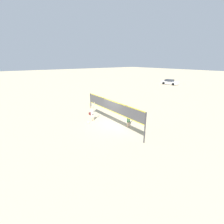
% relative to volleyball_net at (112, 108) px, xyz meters
% --- Properties ---
extents(ground_plane, '(200.00, 200.00, 0.00)m').
position_rel_volleyball_net_xyz_m(ground_plane, '(0.00, 0.00, -1.81)').
color(ground_plane, beige).
extents(volleyball_net, '(8.31, 0.10, 2.49)m').
position_rel_volleyball_net_xyz_m(volleyball_net, '(0.00, 0.00, 0.00)').
color(volleyball_net, '#38383D').
rests_on(volleyball_net, ground_plane).
extents(player_spiker, '(0.28, 0.68, 1.96)m').
position_rel_volleyball_net_xyz_m(player_spiker, '(-2.12, -0.97, -0.78)').
color(player_spiker, beige).
rests_on(player_spiker, ground_plane).
extents(player_blocker, '(0.28, 0.71, 2.19)m').
position_rel_volleyball_net_xyz_m(player_blocker, '(1.24, 1.02, -0.65)').
color(player_blocker, beige).
rests_on(player_blocker, ground_plane).
extents(volleyball, '(0.21, 0.21, 0.21)m').
position_rel_volleyball_net_xyz_m(volleyball, '(-1.82, -1.63, -1.70)').
color(volleyball, white).
rests_on(volleyball, ground_plane).
extents(gear_bag, '(0.40, 0.25, 0.25)m').
position_rel_volleyball_net_xyz_m(gear_bag, '(-3.89, -0.23, -1.68)').
color(gear_bag, maroon).
rests_on(gear_bag, ground_plane).
extents(parked_car_near, '(4.37, 2.23, 1.32)m').
position_rel_volleyball_net_xyz_m(parked_car_near, '(-11.93, 27.89, -1.21)').
color(parked_car_near, silver).
rests_on(parked_car_near, ground_plane).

